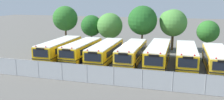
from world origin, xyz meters
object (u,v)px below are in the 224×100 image
at_px(tree_1, 92,25).
at_px(tree_3, 142,20).
at_px(tree_2, 110,26).
at_px(tree_4, 172,22).
at_px(school_bus_1, 82,50).
at_px(tree_0, 65,19).
at_px(traffic_cone, 189,85).
at_px(school_bus_6, 216,58).
at_px(school_bus_0, 60,48).
at_px(school_bus_3, 132,53).
at_px(school_bus_5, 186,56).
at_px(school_bus_4, 158,54).
at_px(school_bus_2, 105,51).
at_px(tree_5, 208,31).

relative_size(tree_1, tree_3, 0.75).
height_order(tree_2, tree_4, tree_4).
relative_size(school_bus_1, tree_0, 1.34).
bearing_deg(school_bus_1, traffic_cone, 153.43).
relative_size(tree_2, tree_3, 0.82).
distance_m(school_bus_6, tree_3, 13.81).
distance_m(school_bus_0, school_bus_1, 3.40).
bearing_deg(tree_4, school_bus_6, -59.33).
relative_size(school_bus_6, tree_1, 1.81).
relative_size(school_bus_1, school_bus_3, 0.94).
bearing_deg(traffic_cone, school_bus_5, 92.30).
xyz_separation_m(tree_2, traffic_cone, (13.02, -17.17, -3.37)).
xyz_separation_m(school_bus_4, tree_3, (-3.53, 8.34, 3.58)).
xyz_separation_m(school_bus_3, tree_4, (4.55, 9.83, 3.24)).
distance_m(school_bus_1, school_bus_4, 10.61).
relative_size(tree_2, traffic_cone, 11.00).
height_order(school_bus_1, tree_2, tree_2).
xyz_separation_m(school_bus_1, tree_1, (-2.42, 10.31, 2.29)).
height_order(school_bus_1, school_bus_4, school_bus_4).
distance_m(school_bus_1, school_bus_5, 14.00).
bearing_deg(school_bus_3, school_bus_1, -0.51).
height_order(school_bus_0, tree_0, tree_0).
xyz_separation_m(school_bus_6, tree_2, (-16.24, 9.73, 2.32)).
bearing_deg(tree_3, school_bus_3, -89.51).
relative_size(school_bus_2, school_bus_5, 1.01).
distance_m(tree_2, traffic_cone, 21.81).
height_order(school_bus_5, traffic_cone, school_bus_5).
bearing_deg(school_bus_1, school_bus_6, -179.10).
xyz_separation_m(school_bus_3, tree_5, (10.04, 9.43, 2.04)).
distance_m(school_bus_1, tree_3, 11.43).
distance_m(school_bus_6, tree_5, 9.64).
xyz_separation_m(tree_4, traffic_cone, (2.60, -17.25, -4.34)).
bearing_deg(tree_3, tree_0, 171.14).
bearing_deg(tree_3, tree_2, 165.59).
relative_size(school_bus_5, tree_0, 1.42).
bearing_deg(traffic_cone, tree_5, 80.28).
distance_m(school_bus_0, tree_4, 18.36).
distance_m(school_bus_3, tree_4, 11.31).
bearing_deg(school_bus_1, school_bus_4, -179.78).
bearing_deg(school_bus_0, tree_0, -68.13).
bearing_deg(school_bus_5, tree_0, -27.06).
distance_m(school_bus_4, tree_0, 21.56).
height_order(tree_0, tree_3, tree_3).
bearing_deg(school_bus_3, school_bus_5, -179.86).
height_order(school_bus_2, school_bus_4, school_bus_4).
height_order(school_bus_1, tree_4, tree_4).
xyz_separation_m(school_bus_2, tree_3, (3.55, 8.44, 3.68)).
height_order(tree_3, traffic_cone, tree_3).
relative_size(school_bus_5, tree_2, 1.69).
bearing_deg(school_bus_2, school_bus_4, -179.65).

